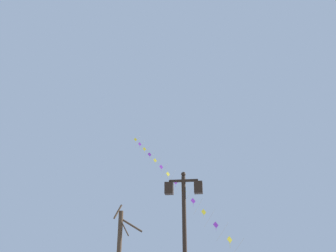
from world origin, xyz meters
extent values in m
cylinder|color=black|center=(-2.03, 8.34, 2.29)|extent=(0.14, 0.14, 4.57)
sphere|color=black|center=(-2.03, 8.34, 4.65)|extent=(0.16, 0.16, 0.16)
cube|color=black|center=(-2.03, 8.34, 4.42)|extent=(1.00, 0.08, 0.08)
cube|color=black|center=(-2.52, 8.34, 4.17)|extent=(0.28, 0.28, 0.40)
cube|color=beige|center=(-2.52, 8.34, 4.17)|extent=(0.19, 0.19, 0.30)
cube|color=black|center=(-1.53, 8.34, 4.17)|extent=(0.28, 0.28, 0.40)
cube|color=beige|center=(-1.53, 8.34, 4.17)|extent=(0.19, 0.19, 0.30)
cylinder|color=silver|center=(0.27, 21.27, 2.88)|extent=(0.93, 1.30, 1.16)
cylinder|color=silver|center=(-0.64, 22.55, 4.02)|extent=(0.93, 1.30, 1.16)
cylinder|color=silver|center=(-1.55, 23.83, 5.16)|extent=(0.93, 1.30, 1.16)
cylinder|color=silver|center=(-2.45, 25.11, 6.31)|extent=(0.93, 1.30, 1.16)
cylinder|color=silver|center=(-3.36, 26.39, 7.45)|extent=(0.93, 1.30, 1.16)
cylinder|color=silver|center=(-4.26, 27.67, 8.59)|extent=(0.93, 1.30, 1.16)
cylinder|color=silver|center=(-5.17, 28.95, 9.74)|extent=(0.93, 1.30, 1.16)
cylinder|color=silver|center=(-6.07, 30.24, 10.88)|extent=(0.93, 1.30, 1.16)
cylinder|color=silver|center=(-6.98, 31.52, 12.02)|extent=(0.93, 1.30, 1.16)
cylinder|color=silver|center=(-7.89, 32.80, 13.17)|extent=(0.93, 1.30, 1.16)
cylinder|color=silver|center=(-8.79, 34.08, 14.31)|extent=(0.93, 1.30, 1.16)
cylinder|color=silver|center=(-9.70, 35.36, 15.45)|extent=(0.93, 1.30, 1.16)
cylinder|color=silver|center=(-10.60, 36.64, 16.60)|extent=(0.93, 1.30, 1.16)
cube|color=yellow|center=(-0.19, 21.91, 3.45)|extent=(0.37, 0.32, 0.48)
cylinder|color=yellow|center=(-0.19, 21.91, 3.09)|extent=(0.04, 0.04, 0.35)
cube|color=purple|center=(-1.09, 23.19, 4.59)|extent=(0.41, 0.27, 0.48)
cylinder|color=purple|center=(-1.09, 23.19, 4.28)|extent=(0.03, 0.04, 0.24)
cube|color=yellow|center=(-2.00, 24.47, 5.74)|extent=(0.40, 0.29, 0.48)
cylinder|color=yellow|center=(-2.00, 24.47, 5.43)|extent=(0.02, 0.02, 0.24)
cube|color=purple|center=(-2.90, 25.75, 6.88)|extent=(0.40, 0.29, 0.48)
cylinder|color=purple|center=(-2.90, 25.75, 6.53)|extent=(0.05, 0.06, 0.33)
cube|color=yellow|center=(-3.81, 27.03, 8.02)|extent=(0.41, 0.27, 0.48)
cylinder|color=yellow|center=(-3.81, 27.03, 7.69)|extent=(0.03, 0.03, 0.29)
cube|color=purple|center=(-4.72, 28.31, 9.17)|extent=(0.39, 0.30, 0.48)
cylinder|color=purple|center=(-4.72, 28.31, 8.81)|extent=(0.03, 0.03, 0.34)
cube|color=yellow|center=(-5.62, 29.59, 10.31)|extent=(0.33, 0.36, 0.48)
cylinder|color=yellow|center=(-5.62, 29.59, 9.97)|extent=(0.05, 0.05, 0.31)
cube|color=purple|center=(-6.53, 30.88, 11.45)|extent=(0.37, 0.33, 0.48)
cylinder|color=purple|center=(-6.53, 30.88, 11.10)|extent=(0.03, 0.03, 0.33)
cube|color=yellow|center=(-7.43, 32.16, 12.60)|extent=(0.36, 0.33, 0.48)
cylinder|color=yellow|center=(-7.43, 32.16, 12.29)|extent=(0.03, 0.03, 0.25)
cube|color=purple|center=(-8.34, 33.44, 13.74)|extent=(0.41, 0.27, 0.48)
cylinder|color=purple|center=(-8.34, 33.44, 13.42)|extent=(0.02, 0.02, 0.27)
cube|color=yellow|center=(-9.24, 34.72, 14.88)|extent=(0.39, 0.30, 0.48)
cylinder|color=yellow|center=(-9.24, 34.72, 14.53)|extent=(0.03, 0.04, 0.33)
cube|color=purple|center=(-10.15, 36.00, 16.02)|extent=(0.38, 0.32, 0.48)
cylinder|color=purple|center=(-10.15, 36.00, 15.67)|extent=(0.03, 0.03, 0.33)
cube|color=yellow|center=(-11.06, 37.28, 17.17)|extent=(0.41, 0.28, 0.48)
cylinder|color=yellow|center=(-11.06, 37.28, 16.83)|extent=(0.04, 0.05, 0.30)
cylinder|color=#4C3826|center=(-6.22, 17.93, 4.08)|extent=(1.36, 0.56, 0.85)
cylinder|color=#4C3826|center=(-6.98, 17.42, 4.83)|extent=(0.38, 0.71, 0.94)
cylinder|color=#4C3826|center=(-6.54, 17.56, 3.89)|extent=(0.71, 0.41, 1.01)
camera|label=1|loc=(-0.96, -2.82, 1.72)|focal=35.66mm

